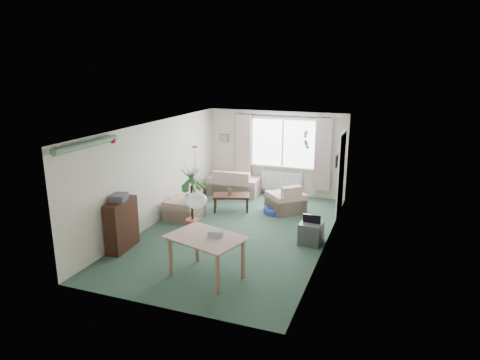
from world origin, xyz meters
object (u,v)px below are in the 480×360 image
(armchair_corner, at_px, (286,198))
(coffee_table, at_px, (231,202))
(sofa, at_px, (234,182))
(armchair_left, at_px, (184,204))
(pet_bed, at_px, (276,210))
(houseplant, at_px, (192,198))
(bookshelf, at_px, (122,225))
(tv_cube, at_px, (311,233))
(dining_table, at_px, (206,257))

(armchair_corner, relative_size, coffee_table, 0.89)
(sofa, xyz_separation_m, coffee_table, (0.45, -1.36, -0.15))
(armchair_left, relative_size, pet_bed, 1.25)
(sofa, bearing_deg, armchair_corner, 148.17)
(houseplant, bearing_deg, bookshelf, -124.36)
(tv_cube, bearing_deg, houseplant, -169.23)
(armchair_corner, xyz_separation_m, houseplant, (-1.61, -2.06, 0.42))
(armchair_corner, relative_size, armchair_left, 1.02)
(sofa, bearing_deg, houseplant, 89.56)
(armchair_left, height_order, tv_cube, armchair_left)
(armchair_left, distance_m, tv_cube, 3.23)
(coffee_table, bearing_deg, houseplant, -99.44)
(houseplant, relative_size, dining_table, 1.32)
(houseplant, height_order, dining_table, houseplant)
(bookshelf, height_order, tv_cube, bookshelf)
(tv_cube, bearing_deg, armchair_corner, 124.16)
(coffee_table, height_order, pet_bed, coffee_table)
(armchair_left, distance_m, pet_bed, 2.34)
(houseplant, bearing_deg, armchair_corner, 52.00)
(coffee_table, relative_size, tv_cube, 1.86)
(dining_table, height_order, tv_cube, dining_table)
(armchair_corner, height_order, pet_bed, armchair_corner)
(houseplant, bearing_deg, sofa, 93.28)
(coffee_table, bearing_deg, dining_table, -75.29)
(sofa, bearing_deg, armchair_left, 76.52)
(houseplant, relative_size, pet_bed, 2.41)
(coffee_table, height_order, bookshelf, bookshelf)
(sofa, distance_m, armchair_corner, 2.02)
(sofa, height_order, dining_table, dining_table)
(bookshelf, bearing_deg, dining_table, -17.43)
(sofa, xyz_separation_m, houseplant, (0.17, -3.02, 0.42))
(sofa, height_order, houseplant, houseplant)
(coffee_table, relative_size, bookshelf, 0.89)
(tv_cube, bearing_deg, armchair_left, 177.27)
(pet_bed, bearing_deg, sofa, 144.29)
(armchair_corner, relative_size, bookshelf, 0.79)
(tv_cube, bearing_deg, coffee_table, 154.26)
(pet_bed, bearing_deg, tv_cube, -52.41)
(coffee_table, bearing_deg, armchair_left, -131.30)
(coffee_table, bearing_deg, tv_cube, -29.90)
(armchair_corner, bearing_deg, coffee_table, -26.73)
(bookshelf, height_order, dining_table, bookshelf)
(armchair_corner, bearing_deg, dining_table, 40.12)
(dining_table, bearing_deg, armchair_left, 125.06)
(coffee_table, distance_m, pet_bed, 1.17)
(dining_table, bearing_deg, houseplant, 123.16)
(dining_table, xyz_separation_m, tv_cube, (1.44, 2.12, -0.15))
(houseplant, bearing_deg, coffee_table, 80.56)
(houseplant, distance_m, pet_bed, 2.46)
(tv_cube, bearing_deg, pet_bed, 131.75)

